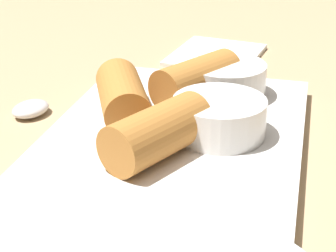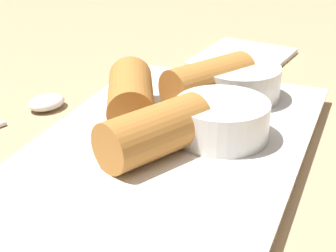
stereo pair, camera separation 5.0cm
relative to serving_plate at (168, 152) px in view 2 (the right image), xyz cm
name	(u,v)px [view 2 (the right image)]	position (x,y,z in cm)	size (l,w,h in cm)	color
table_surface	(129,172)	(1.43, -2.92, -1.76)	(180.00, 140.00, 2.00)	tan
serving_plate	(168,152)	(0.00, 0.00, 0.00)	(33.89, 21.05, 1.50)	white
roll_front_left	(131,92)	(-4.45, -5.34, 2.75)	(9.72, 7.40, 4.02)	#B77533
roll_front_right	(158,130)	(1.76, -0.10, 2.75)	(9.71, 7.60, 4.02)	#B77533
roll_back_left	(212,80)	(-10.00, 0.52, 2.75)	(9.67, 7.94, 4.02)	#B77533
dipping_bowl_near	(222,118)	(-2.76, 3.63, 2.46)	(7.73, 7.73, 3.15)	white
dipping_bowl_far	(240,81)	(-11.50, 2.76, 2.46)	(7.73, 7.73, 3.15)	white
spoon	(34,108)	(-3.87, -15.40, -0.15)	(17.50, 7.06, 1.35)	silver
napkin	(243,58)	(-26.74, -0.78, -0.46)	(13.08, 11.58, 0.60)	white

